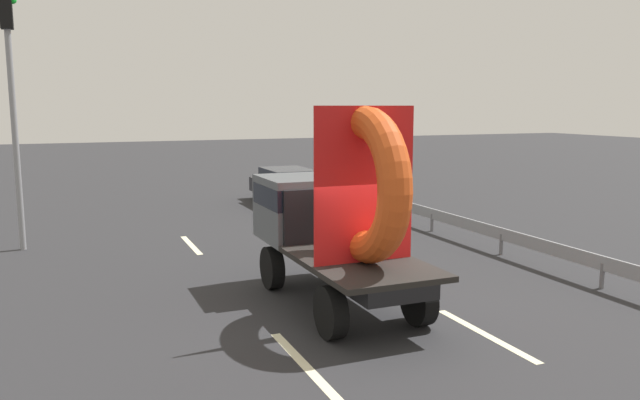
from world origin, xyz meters
TOP-DOWN VIEW (x-y plane):
  - ground_plane at (0.00, 0.00)m, footprint 120.00×120.00m
  - flatbed_truck at (-0.26, 0.99)m, footprint 2.02×4.96m
  - distant_sedan at (3.04, 12.99)m, footprint 1.85×4.32m
  - traffic_light at (-6.21, 8.27)m, footprint 0.42×0.36m
  - guardrail at (5.37, 4.49)m, footprint 0.10×13.21m
  - lane_dash_left_near at (-1.91, -1.69)m, footprint 0.16×2.68m
  - lane_dash_left_far at (-1.91, 7.07)m, footprint 0.16×2.48m
  - lane_dash_right_near at (1.39, -1.73)m, footprint 0.16×2.67m
  - lane_dash_right_far at (1.39, 6.87)m, footprint 0.16×2.68m

SIDE VIEW (x-z plane):
  - ground_plane at x=0.00m, z-range 0.00..0.00m
  - lane_dash_left_near at x=-1.91m, z-range 0.00..0.01m
  - lane_dash_left_far at x=-1.91m, z-range 0.00..0.01m
  - lane_dash_right_near at x=1.39m, z-range 0.00..0.01m
  - lane_dash_right_far at x=1.39m, z-range 0.00..0.01m
  - guardrail at x=5.37m, z-range 0.17..0.88m
  - distant_sedan at x=3.04m, z-range 0.05..1.46m
  - flatbed_truck at x=-0.26m, z-range -0.16..3.71m
  - traffic_light at x=-6.21m, z-range 0.95..7.66m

